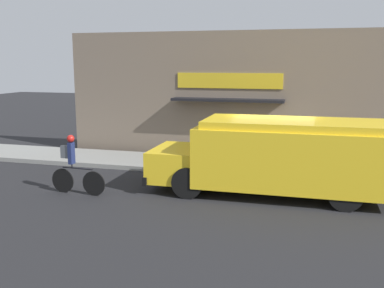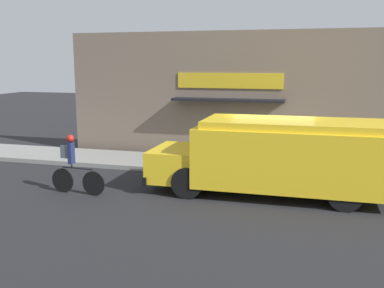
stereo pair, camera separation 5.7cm
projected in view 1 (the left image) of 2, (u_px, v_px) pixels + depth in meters
The scene contains 6 objects.
ground_plane at pixel (272, 180), 14.51m from camera, with size 70.00×70.00×0.00m, color #232326.
sidewalk at pixel (275, 169), 15.67m from camera, with size 28.00×2.46×0.16m.
storefront at pixel (280, 97), 16.80m from camera, with size 17.23×0.84×4.94m.
school_bus at pixel (279, 155), 12.74m from camera, with size 6.82×2.78×2.18m.
cyclist at pixel (74, 166), 12.91m from camera, with size 1.74×0.22×1.73m.
trash_bin at pixel (353, 158), 15.07m from camera, with size 0.51×0.51×0.88m.
Camera 1 is at (1.29, -14.24, 3.78)m, focal length 42.00 mm.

